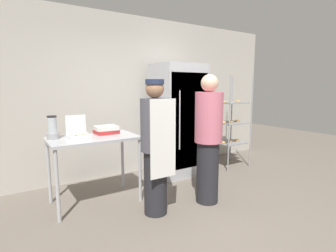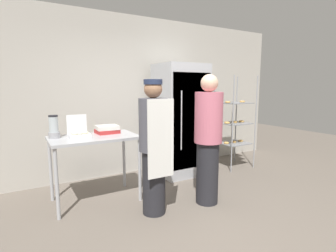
% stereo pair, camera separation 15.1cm
% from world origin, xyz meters
% --- Properties ---
extents(ground_plane, '(14.00, 14.00, 0.00)m').
position_xyz_m(ground_plane, '(0.00, 0.00, 0.00)').
color(ground_plane, '#6B6056').
extents(back_wall, '(6.40, 0.12, 2.77)m').
position_xyz_m(back_wall, '(0.00, 2.15, 1.38)').
color(back_wall, '#B7B2A8').
rests_on(back_wall, ground_plane).
extents(refrigerator, '(0.80, 0.74, 1.93)m').
position_xyz_m(refrigerator, '(0.62, 1.57, 0.97)').
color(refrigerator, '#ADAFB5').
rests_on(refrigerator, ground_plane).
extents(baking_rack, '(0.61, 0.53, 1.75)m').
position_xyz_m(baking_rack, '(1.74, 1.39, 0.86)').
color(baking_rack, '#93969B').
rests_on(baking_rack, ground_plane).
extents(prep_counter, '(1.13, 0.68, 0.90)m').
position_xyz_m(prep_counter, '(-1.00, 1.18, 0.79)').
color(prep_counter, '#ADAFB5').
rests_on(prep_counter, ground_plane).
extents(donut_box, '(0.26, 0.24, 0.29)m').
position_xyz_m(donut_box, '(-1.18, 1.20, 0.95)').
color(donut_box, white).
rests_on(donut_box, prep_counter).
extents(blender_pitcher, '(0.14, 0.14, 0.29)m').
position_xyz_m(blender_pitcher, '(-1.47, 1.32, 1.03)').
color(blender_pitcher, '#99999E').
rests_on(blender_pitcher, prep_counter).
extents(binder_stack, '(0.31, 0.27, 0.11)m').
position_xyz_m(binder_stack, '(-0.77, 1.32, 0.95)').
color(binder_stack, '#B72D2D').
rests_on(binder_stack, prep_counter).
extents(person_baker, '(0.35, 0.36, 1.64)m').
position_xyz_m(person_baker, '(-0.47, 0.46, 0.85)').
color(person_baker, '#232328').
rests_on(person_baker, ground_plane).
extents(person_customer, '(0.36, 0.36, 1.71)m').
position_xyz_m(person_customer, '(0.28, 0.37, 0.87)').
color(person_customer, '#232328').
rests_on(person_customer, ground_plane).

